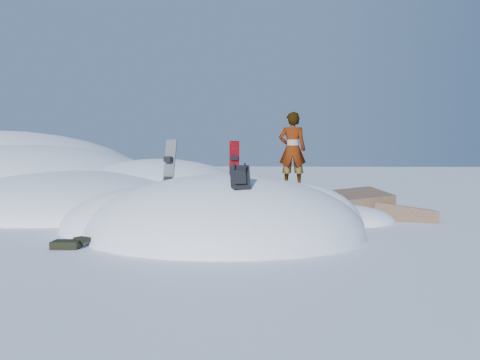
# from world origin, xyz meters

# --- Properties ---
(ground) EXTENTS (120.00, 120.00, 0.00)m
(ground) POSITION_xyz_m (0.00, 0.00, 0.00)
(ground) COLOR silver
(ground) RESTS_ON ground
(snow_mound) EXTENTS (8.00, 6.00, 3.00)m
(snow_mound) POSITION_xyz_m (-0.17, 0.24, 0.00)
(snow_mound) COLOR white
(snow_mound) RESTS_ON ground
(snow_ridge) EXTENTS (21.50, 18.50, 6.40)m
(snow_ridge) POSITION_xyz_m (-10.43, 9.85, 0.00)
(snow_ridge) COLOR white
(snow_ridge) RESTS_ON ground
(rock_outcrop) EXTENTS (4.68, 4.41, 1.68)m
(rock_outcrop) POSITION_xyz_m (3.72, 3.01, 0.01)
(rock_outcrop) COLOR brown
(rock_outcrop) RESTS_ON ground
(snowboard_red) EXTENTS (0.26, 0.22, 1.40)m
(snowboard_red) POSITION_xyz_m (0.23, 0.06, 1.65)
(snowboard_red) COLOR red
(snowboard_red) RESTS_ON snow_mound
(snowboard_dark) EXTENTS (0.42, 0.42, 1.70)m
(snowboard_dark) POSITION_xyz_m (-1.47, 0.27, 1.55)
(snowboard_dark) COLOR black
(snowboard_dark) RESTS_ON snow_mound
(backpack) EXTENTS (0.48, 0.52, 0.61)m
(backpack) POSITION_xyz_m (0.49, -1.52, 1.50)
(backpack) COLOR black
(backpack) RESTS_ON snow_mound
(gear_pile) EXTENTS (0.75, 0.57, 0.20)m
(gear_pile) POSITION_xyz_m (-3.14, -1.97, 0.10)
(gear_pile) COLOR black
(gear_pile) RESTS_ON ground
(person) EXTENTS (0.74, 0.50, 1.97)m
(person) POSITION_xyz_m (1.71, 0.94, 2.13)
(person) COLOR slate
(person) RESTS_ON snow_mound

